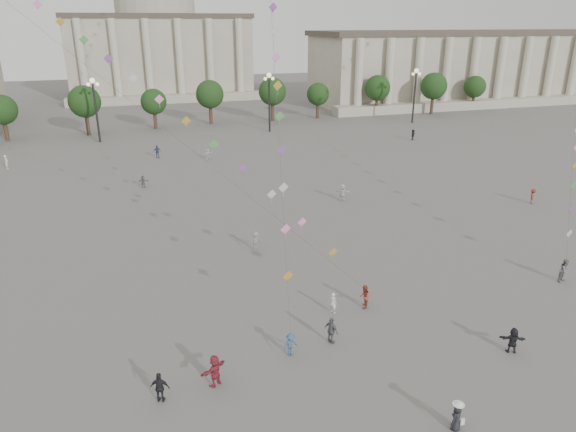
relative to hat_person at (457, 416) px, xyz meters
name	(u,v)px	position (x,y,z in m)	size (l,w,h in m)	color
ground	(341,383)	(-4.13, 4.99, -0.81)	(360.00, 360.00, 0.00)	#5B5755
hall_east	(471,67)	(70.87, 98.88, 7.61)	(84.00, 26.22, 17.20)	#9C9483
hall_central	(158,41)	(-4.13, 134.21, 13.42)	(48.30, 34.30, 35.50)	#9C9483
tree_row	(182,100)	(-4.13, 82.99, 4.58)	(137.12, 5.12, 8.00)	#3C2A1E
lamp_post_mid_west	(94,98)	(-19.13, 74.99, 6.54)	(2.00, 0.90, 10.65)	#262628
lamp_post_mid_east	(269,91)	(10.87, 74.99, 6.54)	(2.00, 0.90, 10.65)	#262628
lamp_post_far_east	(415,86)	(40.87, 74.99, 6.54)	(2.00, 0.90, 10.65)	#262628
person_crowd_0	(157,152)	(-10.51, 60.93, 0.15)	(1.13, 0.47, 1.93)	navy
person_crowd_3	(513,340)	(7.12, 4.57, 0.03)	(1.57, 0.50, 1.69)	black
person_crowd_4	(208,154)	(-3.35, 57.91, -0.04)	(1.44, 0.46, 1.55)	silver
person_crowd_6	(256,241)	(-4.38, 24.08, 0.08)	(1.15, 0.66, 1.79)	slate
person_crowd_7	(342,192)	(8.39, 34.44, 0.16)	(1.80, 0.57, 1.94)	silver
person_crowd_8	(533,196)	(28.46, 27.15, 0.03)	(1.09, 0.63, 1.69)	maroon
person_crowd_9	(413,135)	(32.73, 60.74, 0.09)	(1.68, 0.54, 1.81)	black
person_crowd_10	(6,162)	(-30.96, 60.90, 0.16)	(0.71, 0.47, 1.94)	white
person_crowd_12	(143,182)	(-13.18, 46.36, -0.07)	(1.38, 0.44, 1.48)	slate
person_crowd_13	(333,303)	(-1.73, 12.17, -0.03)	(0.57, 0.37, 1.56)	silver
tourist_1	(160,387)	(-13.99, 6.50, 0.08)	(1.05, 0.44, 1.79)	black
tourist_2	(215,371)	(-10.95, 6.96, 0.15)	(1.78, 0.57, 1.92)	maroon
tourist_3	(331,330)	(-3.21, 8.80, 0.11)	(1.08, 0.45, 1.83)	#57585C
kite_flyer_0	(364,297)	(0.64, 12.13, 0.06)	(0.85, 0.66, 1.74)	maroon
kite_flyer_1	(290,345)	(-6.08, 8.32, -0.06)	(0.98, 0.56, 1.51)	#314D70
kite_flyer_2	(565,270)	(17.39, 11.10, 0.14)	(0.93, 0.72, 1.91)	slate
hat_person	(457,416)	(0.00, 0.00, 0.00)	(0.87, 0.78, 1.69)	black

